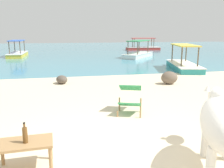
# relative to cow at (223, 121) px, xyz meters

# --- Properties ---
(sand_beach) EXTENTS (18.00, 14.00, 0.04)m
(sand_beach) POSITION_rel_cow_xyz_m (-1.11, 0.55, -0.76)
(sand_beach) COLOR beige
(sand_beach) RESTS_ON ground
(water_surface) EXTENTS (60.00, 36.00, 0.03)m
(water_surface) POSITION_rel_cow_xyz_m (-1.11, 22.55, -0.78)
(water_surface) COLOR teal
(water_surface) RESTS_ON ground
(cow) EXTENTS (1.32, 1.91, 1.11)m
(cow) POSITION_rel_cow_xyz_m (0.00, 0.00, 0.00)
(cow) COLOR silver
(cow) RESTS_ON sand_beach
(low_bench_table) EXTENTS (0.78, 0.48, 0.41)m
(low_bench_table) POSITION_rel_cow_xyz_m (-2.64, 0.60, -0.39)
(low_bench_table) COLOR #A37A4C
(low_bench_table) RESTS_ON sand_beach
(bottle) EXTENTS (0.07, 0.07, 0.30)m
(bottle) POSITION_rel_cow_xyz_m (-2.62, 0.58, -0.21)
(bottle) COLOR brown
(bottle) RESTS_ON low_bench_table
(deck_chair_far) EXTENTS (0.76, 0.90, 0.68)m
(deck_chair_far) POSITION_rel_cow_xyz_m (-0.53, 2.64, -0.35)
(deck_chair_far) COLOR #A37A4C
(deck_chair_far) RESTS_ON sand_beach
(shore_rock_large) EXTENTS (0.55, 0.62, 0.31)m
(shore_rock_large) POSITION_rel_cow_xyz_m (-2.15, 6.27, -0.58)
(shore_rock_large) COLOR brown
(shore_rock_large) RESTS_ON sand_beach
(shore_rock_medium) EXTENTS (0.62, 0.46, 0.48)m
(shore_rock_medium) POSITION_rel_cow_xyz_m (1.77, 5.38, -0.50)
(shore_rock_medium) COLOR #6B5B4C
(shore_rock_medium) RESTS_ON sand_beach
(boat_red) EXTENTS (3.72, 1.33, 1.29)m
(boat_red) POSITION_rel_cow_xyz_m (6.44, 21.98, -0.49)
(boat_red) COLOR #C63833
(boat_red) RESTS_ON water_surface
(boat_teal) EXTENTS (2.01, 3.84, 1.29)m
(boat_teal) POSITION_rel_cow_xyz_m (4.08, 8.63, -0.49)
(boat_teal) COLOR teal
(boat_teal) RESTS_ON water_surface
(boat_yellow) EXTENTS (1.17, 3.68, 1.29)m
(boat_yellow) POSITION_rel_cow_xyz_m (-5.62, 17.39, -0.49)
(boat_yellow) COLOR gold
(boat_yellow) RESTS_ON water_surface
(boat_white) EXTENTS (3.25, 3.55, 1.29)m
(boat_white) POSITION_rel_cow_xyz_m (3.63, 14.92, -0.49)
(boat_white) COLOR white
(boat_white) RESTS_ON water_surface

